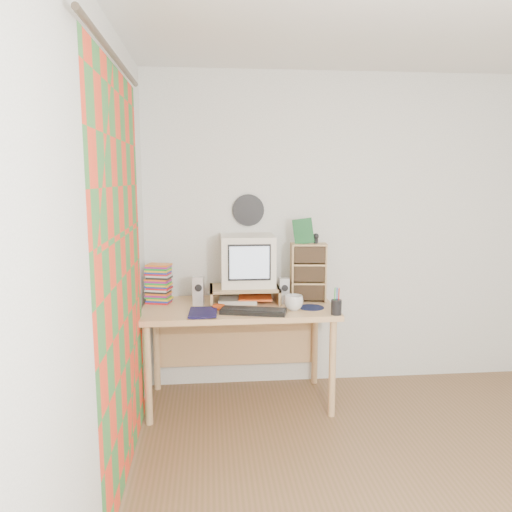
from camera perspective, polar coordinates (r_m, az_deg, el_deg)
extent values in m
plane|color=white|center=(4.15, 12.01, 2.76)|extent=(3.50, 0.00, 3.50)
plane|color=white|center=(2.29, -18.15, -2.44)|extent=(0.00, 3.50, 3.50)
plane|color=#ED3D21|center=(2.76, -15.09, -2.52)|extent=(0.00, 2.20, 2.20)
cylinder|color=black|center=(3.94, -0.89, 5.26)|extent=(0.25, 0.02, 0.25)
cube|color=#DEAA77|center=(3.70, -1.98, -6.00)|extent=(1.40, 0.70, 0.04)
cube|color=#DEAA77|center=(4.12, -2.24, -9.59)|extent=(1.33, 0.02, 0.41)
cylinder|color=#DEAA77|center=(3.56, -12.25, -13.17)|extent=(0.05, 0.05, 0.71)
cylinder|color=#DEAA77|center=(3.64, 8.71, -12.58)|extent=(0.05, 0.05, 0.71)
cylinder|color=#DEAA77|center=(4.10, -11.31, -10.13)|extent=(0.05, 0.05, 0.71)
cylinder|color=#DEAA77|center=(4.17, 6.74, -9.70)|extent=(0.05, 0.05, 0.71)
cube|color=tan|center=(3.77, -5.12, -4.49)|extent=(0.02, 0.30, 0.12)
cube|color=tan|center=(3.80, 2.45, -4.33)|extent=(0.02, 0.30, 0.12)
cube|color=tan|center=(3.77, -1.32, -3.68)|extent=(0.52, 0.30, 0.02)
cube|color=silver|center=(3.78, -0.95, -0.53)|extent=(0.41, 0.41, 0.38)
cube|color=silver|center=(3.72, -6.59, -3.98)|extent=(0.09, 0.09, 0.21)
cube|color=silver|center=(3.75, 3.21, -3.98)|extent=(0.07, 0.07, 0.19)
cube|color=black|center=(3.49, -0.31, -6.33)|extent=(0.48, 0.26, 0.03)
cube|color=tan|center=(3.81, 6.04, -1.87)|extent=(0.28, 0.17, 0.44)
imported|color=silver|center=(3.57, 4.33, -5.35)|extent=(0.15, 0.15, 0.11)
imported|color=#130F39|center=(3.49, -7.67, -6.26)|extent=(0.24, 0.19, 0.05)
cylinder|color=black|center=(3.66, 6.32, -5.86)|extent=(0.24, 0.24, 0.00)
cube|color=#C94415|center=(3.59, -4.28, -5.85)|extent=(0.09, 0.07, 0.04)
cube|color=#185629|center=(3.76, 5.42, 2.85)|extent=(0.15, 0.06, 0.19)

